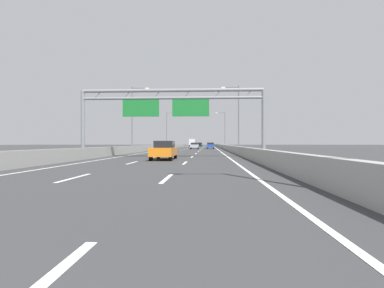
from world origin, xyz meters
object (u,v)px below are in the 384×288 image
Objects in this scene: silver_car at (195,146)px; green_car at (200,144)px; box_truck at (192,142)px; streetlamp_right_mid at (237,115)px; black_car at (199,144)px; sign_gantry at (170,105)px; streetlamp_right_far at (224,128)px; streetlamp_left_mid at (134,115)px; orange_car at (164,150)px; blue_car at (210,146)px; streetlamp_left_far at (168,128)px.

silver_car is 1.09× the size of green_car.
silver_car is 59.38m from box_truck.
streetlamp_right_mid is 27.15m from silver_car.
streetlamp_right_mid is 68.02m from black_car.
sign_gantry is 53.18m from streetlamp_right_far.
orange_car is at bearing -69.40° from streetlamp_left_mid.
box_truck is (-3.28, 1.73, 0.84)m from green_car.
streetlamp_left_mid reaches higher than sign_gantry.
box_truck is at bearing 91.86° from sign_gantry.
streetlamp_left_mid reaches higher than orange_car.
box_truck reaches higher than green_car.
black_car is at bearing 103.87° from streetlamp_right_far.
blue_car is at bearing 85.01° from orange_car.
streetlamp_left_mid is 21.14m from orange_car.
streetlamp_left_mid is 2.04× the size of silver_car.
black_car is 86.75m from orange_car.
blue_car is at bearing -40.78° from streetlamp_left_far.
black_car is (7.35, 67.44, -4.63)m from streetlamp_left_mid.
streetlamp_left_far is 1.00× the size of streetlamp_right_far.
streetlamp_right_far reaches higher than silver_car.
sign_gantry reaches higher than black_car.
silver_car is 41.70m from black_car.
sign_gantry reaches higher than silver_car.
streetlamp_right_far is at bearing 81.79° from sign_gantry.
black_car is 0.94× the size of blue_car.
streetlamp_left_far is (-14.93, 36.76, 0.00)m from streetlamp_right_mid.
box_truck is at bearing 87.27° from streetlamp_left_mid.
green_car is (7.34, 46.52, -4.62)m from streetlamp_left_far.
silver_car is at bearing -86.51° from box_truck.
streetlamp_right_far is 49.60m from box_truck.
blue_car is at bearing -110.43° from streetlamp_right_far.
sign_gantry is 3.73× the size of orange_car.
silver_car is (-7.25, 25.74, -4.65)m from streetlamp_right_mid.
green_car is 3.81m from box_truck.
green_car reaches higher than black_car.
streetlamp_right_far is 2.23× the size of green_car.
streetlamp_left_far is at bearing -98.97° from green_car.
streetlamp_right_far reaches higher than blue_car.
silver_car is at bearing -89.67° from green_car.
streetlamp_left_mid reaches higher than silver_car.
streetlamp_right_mid is at bearing -67.89° from streetlamp_left_far.
black_car is 15.84m from green_car.
orange_car is (7.26, -19.31, -4.64)m from streetlamp_left_mid.
streetlamp_left_mid is at bearing 180.00° from streetlamp_right_mid.
orange_car is at bearing -111.67° from streetlamp_right_mid.
streetlamp_right_far is at bearing -77.30° from box_truck.
streetlamp_left_far is 2.04× the size of silver_car.
box_truck is (-10.87, 85.01, -3.78)m from streetlamp_right_mid.
box_truck is at bearing 91.76° from orange_car.
streetlamp_right_mid is at bearing -82.34° from blue_car.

